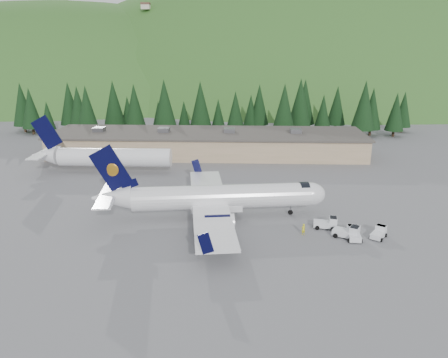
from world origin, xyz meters
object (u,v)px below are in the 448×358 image
(ramp_worker, at_px, (303,229))
(baggage_tug_b, at_px, (348,232))
(airliner, at_px, (216,198))
(baggage_tug_c, at_px, (379,233))
(baggage_tug_d, at_px, (353,233))
(second_airliner, at_px, (100,156))
(baggage_tug_a, at_px, (327,223))
(terminal_building, at_px, (208,143))

(ramp_worker, bearing_deg, baggage_tug_b, 145.33)
(airliner, height_order, baggage_tug_c, airliner)
(baggage_tug_b, height_order, baggage_tug_d, baggage_tug_b)
(second_airliner, relative_size, baggage_tug_d, 9.02)
(baggage_tug_a, relative_size, terminal_building, 0.05)
(second_airliner, height_order, baggage_tug_a, second_airliner)
(airliner, relative_size, baggage_tug_c, 11.19)
(baggage_tug_a, bearing_deg, second_airliner, 155.97)
(airliner, height_order, second_airliner, second_airliner)
(baggage_tug_d, bearing_deg, second_airliner, 58.89)
(baggage_tug_d, bearing_deg, terminal_building, 29.73)
(baggage_tug_a, xyz_separation_m, ramp_worker, (-3.63, -2.31, 0.04))
(airliner, xyz_separation_m, ramp_worker, (12.08, -5.73, -2.22))
(airliner, height_order, baggage_tug_b, airliner)
(baggage_tug_a, bearing_deg, baggage_tug_c, -14.52)
(airliner, xyz_separation_m, baggage_tug_a, (15.71, -3.42, -2.26))
(baggage_tug_b, bearing_deg, baggage_tug_c, 33.59)
(baggage_tug_a, relative_size, baggage_tug_d, 1.10)
(baggage_tug_b, bearing_deg, airliner, -171.05)
(airliner, distance_m, baggage_tug_a, 16.23)
(baggage_tug_d, xyz_separation_m, ramp_worker, (-6.42, 0.91, 0.08))
(airliner, relative_size, baggage_tug_d, 11.19)
(terminal_building, bearing_deg, airliner, -83.98)
(terminal_building, xyz_separation_m, baggage_tug_d, (22.52, -44.77, -1.91))
(airliner, bearing_deg, baggage_tug_b, -27.35)
(terminal_building, bearing_deg, ramp_worker, -69.84)
(ramp_worker, bearing_deg, baggage_tug_d, 144.54)
(airliner, height_order, terminal_building, airliner)
(baggage_tug_d, height_order, ramp_worker, baggage_tug_d)
(second_airliner, distance_m, baggage_tug_c, 53.99)
(baggage_tug_c, height_order, terminal_building, terminal_building)
(ramp_worker, bearing_deg, second_airliner, -65.10)
(second_airliner, distance_m, baggage_tug_b, 50.72)
(second_airliner, relative_size, baggage_tug_a, 8.21)
(second_airliner, bearing_deg, airliner, -42.75)
(baggage_tug_d, bearing_deg, ramp_worker, 84.95)
(baggage_tug_c, xyz_separation_m, baggage_tug_d, (-3.50, -0.51, 0.05))
(airliner, relative_size, baggage_tug_a, 10.18)
(ramp_worker, bearing_deg, baggage_tug_a, -174.90)
(airliner, relative_size, ramp_worker, 21.53)
(terminal_building, distance_m, ramp_worker, 46.75)
(baggage_tug_b, height_order, ramp_worker, baggage_tug_b)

